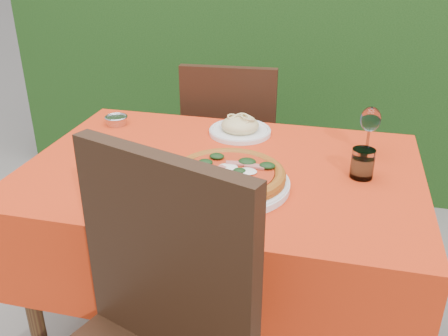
% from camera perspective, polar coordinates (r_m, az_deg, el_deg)
% --- Properties ---
extents(hedge, '(3.20, 0.55, 1.78)m').
position_cam_1_polar(hedge, '(3.02, 7.15, 15.59)').
color(hedge, black).
rests_on(hedge, ground).
extents(dining_table, '(1.26, 0.86, 0.75)m').
position_cam_1_polar(dining_table, '(1.68, -0.26, -4.49)').
color(dining_table, '#452E16').
rests_on(dining_table, ground).
extents(chair_far, '(0.44, 0.44, 0.92)m').
position_cam_1_polar(chair_far, '(2.34, 0.84, 2.73)').
color(chair_far, black).
rests_on(chair_far, ground).
extents(pizza_plate, '(0.41, 0.41, 0.07)m').
position_cam_1_polar(pizza_plate, '(1.46, 0.49, -1.10)').
color(pizza_plate, silver).
rests_on(pizza_plate, dining_table).
extents(pasta_plate, '(0.23, 0.23, 0.07)m').
position_cam_1_polar(pasta_plate, '(1.86, 1.85, 4.61)').
color(pasta_plate, silver).
rests_on(pasta_plate, dining_table).
extents(water_glass, '(0.07, 0.07, 0.09)m').
position_cam_1_polar(water_glass, '(1.58, 15.53, 0.35)').
color(water_glass, silver).
rests_on(water_glass, dining_table).
extents(wine_glass, '(0.07, 0.07, 0.17)m').
position_cam_1_polar(wine_glass, '(1.72, 16.38, 5.15)').
color(wine_glass, silver).
rests_on(wine_glass, dining_table).
extents(fork, '(0.10, 0.21, 0.01)m').
position_cam_1_polar(fork, '(1.61, -10.07, -0.03)').
color(fork, silver).
rests_on(fork, dining_table).
extents(steel_ramekin, '(0.08, 0.08, 0.03)m').
position_cam_1_polar(steel_ramekin, '(1.99, -12.19, 5.31)').
color(steel_ramekin, '#BABAC1').
rests_on(steel_ramekin, dining_table).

